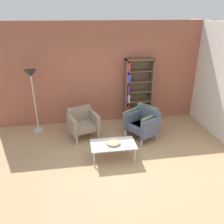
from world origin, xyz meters
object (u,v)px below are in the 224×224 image
at_px(decorative_bowl, 113,142).
at_px(armchair_by_bookshelf, 144,124).
at_px(floor_lamp_torchiere, 32,81).
at_px(armchair_corner_red, 142,120).
at_px(armchair_spare_guest, 83,122).
at_px(bookshelf_tall, 136,91).
at_px(coffee_table_low, 113,145).

height_order(decorative_bowl, armchair_by_bookshelf, armchair_by_bookshelf).
bearing_deg(floor_lamp_torchiere, armchair_corner_red, -13.49).
bearing_deg(floor_lamp_torchiere, armchair_spare_guest, -23.87).
distance_m(armchair_spare_guest, armchair_by_bookshelf, 1.62).
height_order(bookshelf_tall, floor_lamp_torchiere, bookshelf_tall).
xyz_separation_m(armchair_spare_guest, floor_lamp_torchiere, (-1.25, 0.55, 1.03)).
distance_m(bookshelf_tall, coffee_table_low, 2.25).
height_order(armchair_spare_guest, floor_lamp_torchiere, floor_lamp_torchiere).
height_order(decorative_bowl, armchair_spare_guest, armchair_spare_guest).
xyz_separation_m(armchair_spare_guest, armchair_corner_red, (1.59, -0.13, 0.00)).
bearing_deg(armchair_corner_red, armchair_spare_guest, -129.42).
relative_size(coffee_table_low, armchair_spare_guest, 1.14).
xyz_separation_m(coffee_table_low, floor_lamp_torchiere, (-1.88, 1.72, 1.08)).
bearing_deg(armchair_corner_red, bookshelf_tall, 142.31).
bearing_deg(armchair_corner_red, floor_lamp_torchiere, -138.31).
bearing_deg(armchair_corner_red, armchair_by_bookshelf, -36.11).
bearing_deg(armchair_by_bookshelf, armchair_spare_guest, -130.43).
distance_m(armchair_spare_guest, floor_lamp_torchiere, 1.71).
xyz_separation_m(bookshelf_tall, coffee_table_low, (-1.00, -1.93, -0.58)).
relative_size(decorative_bowl, armchair_by_bookshelf, 0.34).
distance_m(decorative_bowl, armchair_by_bookshelf, 1.27).
relative_size(coffee_table_low, armchair_by_bookshelf, 1.08).
height_order(coffee_table_low, armchair_spare_guest, armchair_spare_guest).
relative_size(decorative_bowl, armchair_corner_red, 0.34).
bearing_deg(bookshelf_tall, floor_lamp_torchiere, -175.82).
bearing_deg(armchair_spare_guest, decorative_bowl, -79.20).
bearing_deg(armchair_corner_red, coffee_table_low, -77.42).
distance_m(coffee_table_low, floor_lamp_torchiere, 2.77).
relative_size(armchair_spare_guest, armchair_corner_red, 0.93).
bearing_deg(decorative_bowl, armchair_by_bookshelf, 41.36).
bearing_deg(armchair_by_bookshelf, floor_lamp_torchiere, -135.98).
bearing_deg(coffee_table_low, armchair_spare_guest, 118.51).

